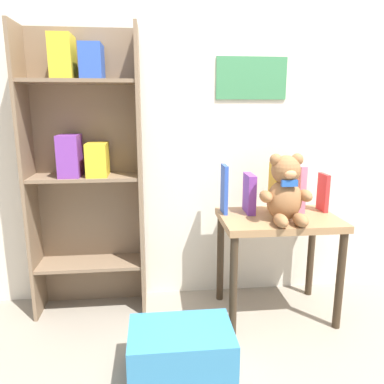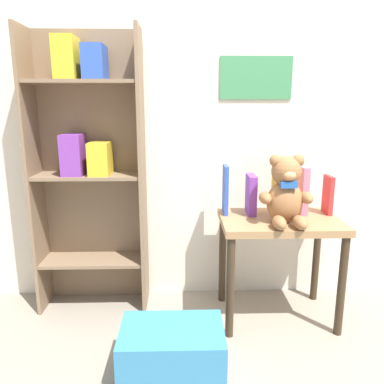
# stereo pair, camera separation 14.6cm
# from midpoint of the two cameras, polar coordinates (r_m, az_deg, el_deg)

# --- Properties ---
(wall_back) EXTENTS (4.80, 0.07, 2.50)m
(wall_back) POSITION_cam_midpoint_polar(r_m,az_deg,el_deg) (2.17, 7.98, 16.43)
(wall_back) COLOR silver
(wall_back) RESTS_ON ground_plane
(bookshelf_side) EXTENTS (0.59, 0.23, 1.50)m
(bookshelf_side) POSITION_cam_midpoint_polar(r_m,az_deg,el_deg) (2.07, -13.52, 5.08)
(bookshelf_side) COLOR #7F664C
(bookshelf_side) RESTS_ON ground_plane
(display_table) EXTENTS (0.60, 0.41, 0.55)m
(display_table) POSITION_cam_midpoint_polar(r_m,az_deg,el_deg) (2.02, 15.18, -6.42)
(display_table) COLOR #9E754C
(display_table) RESTS_ON ground_plane
(teddy_bear) EXTENTS (0.26, 0.24, 0.34)m
(teddy_bear) POSITION_cam_midpoint_polar(r_m,az_deg,el_deg) (1.88, 16.28, -0.13)
(teddy_bear) COLOR #99663D
(teddy_bear) RESTS_ON display_table
(book_standing_blue) EXTENTS (0.02, 0.11, 0.26)m
(book_standing_blue) POSITION_cam_midpoint_polar(r_m,az_deg,el_deg) (1.99, 7.21, 0.33)
(book_standing_blue) COLOR #2D51B7
(book_standing_blue) RESTS_ON display_table
(book_standing_purple) EXTENTS (0.04, 0.15, 0.21)m
(book_standing_purple) POSITION_cam_midpoint_polar(r_m,az_deg,el_deg) (2.02, 11.04, -0.39)
(book_standing_purple) COLOR purple
(book_standing_purple) RESTS_ON display_table
(book_standing_yellow) EXTENTS (0.03, 0.13, 0.27)m
(book_standing_yellow) POSITION_cam_midpoint_polar(r_m,az_deg,el_deg) (2.04, 14.86, 0.38)
(book_standing_yellow) COLOR gold
(book_standing_yellow) RESTS_ON display_table
(book_standing_pink) EXTENTS (0.04, 0.10, 0.25)m
(book_standing_pink) POSITION_cam_midpoint_polar(r_m,az_deg,el_deg) (2.08, 18.49, 0.19)
(book_standing_pink) COLOR #D17093
(book_standing_pink) RESTS_ON display_table
(book_standing_red) EXTENTS (0.02, 0.11, 0.20)m
(book_standing_red) POSITION_cam_midpoint_polar(r_m,az_deg,el_deg) (2.13, 21.87, -0.41)
(book_standing_red) COLOR red
(book_standing_red) RESTS_ON display_table
(storage_bin) EXTENTS (0.43, 0.29, 0.21)m
(storage_bin) POSITION_cam_midpoint_polar(r_m,az_deg,el_deg) (1.71, -0.40, -23.12)
(storage_bin) COLOR teal
(storage_bin) RESTS_ON ground_plane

